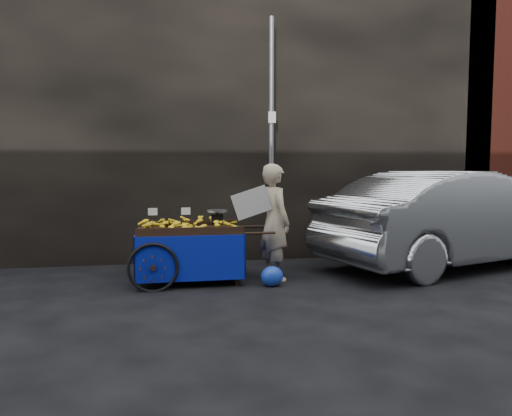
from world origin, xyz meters
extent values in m
plane|color=black|center=(0.00, 0.00, 0.00)|extent=(80.00, 80.00, 0.00)
cube|color=black|center=(-1.00, 2.60, 2.50)|extent=(11.00, 2.00, 5.00)
cube|color=#591E14|center=(5.50, 2.60, 2.50)|extent=(3.00, 2.00, 5.00)
cylinder|color=slate|center=(0.30, 1.30, 2.00)|extent=(0.08, 0.08, 4.00)
cube|color=white|center=(0.30, 1.25, 2.40)|extent=(0.12, 0.02, 0.18)
cube|color=black|center=(-1.10, 0.21, 0.71)|extent=(1.42, 0.89, 0.05)
cube|color=black|center=(-1.10, 0.63, 0.77)|extent=(1.42, 0.04, 0.09)
cube|color=black|center=(-1.10, -0.20, 0.77)|extent=(1.42, 0.04, 0.09)
cube|color=black|center=(-0.48, -0.14, 0.35)|extent=(0.04, 0.04, 0.71)
cube|color=black|center=(-0.48, 0.57, 0.35)|extent=(0.04, 0.04, 0.71)
cylinder|color=black|center=(-0.17, -0.14, 0.71)|extent=(0.44, 0.04, 0.04)
cylinder|color=black|center=(-0.17, 0.57, 0.71)|extent=(0.44, 0.04, 0.04)
torus|color=black|center=(-1.59, -0.27, 0.31)|extent=(0.67, 0.05, 0.67)
torus|color=black|center=(-1.59, 0.69, 0.31)|extent=(0.67, 0.05, 0.67)
cylinder|color=black|center=(-1.59, 0.21, 0.31)|extent=(0.05, 0.99, 0.04)
cube|color=#072090|center=(-1.10, -0.24, 0.41)|extent=(1.46, 0.02, 0.60)
cube|color=#072090|center=(-1.10, 0.67, 0.41)|extent=(1.46, 0.02, 0.60)
cube|color=#072090|center=(-1.82, 0.21, 0.41)|extent=(0.02, 0.92, 0.60)
cube|color=#072090|center=(-0.38, 0.22, 0.41)|extent=(0.02, 0.92, 0.60)
cube|color=black|center=(-0.70, 0.26, 0.86)|extent=(0.16, 0.12, 0.14)
cylinder|color=silver|center=(-0.70, 0.26, 0.98)|extent=(0.30, 0.30, 0.03)
cube|color=white|center=(-1.59, 0.12, 1.00)|extent=(0.12, 0.01, 0.10)
cube|color=white|center=(-1.15, 0.12, 1.00)|extent=(0.12, 0.01, 0.10)
imported|color=tan|center=(0.10, 0.15, 0.83)|extent=(0.60, 0.71, 1.65)
cube|color=silver|center=(-0.24, 0.06, 1.11)|extent=(0.59, 0.02, 0.50)
ellipsoid|color=#193BBB|center=(-0.02, -0.26, 0.14)|extent=(0.30, 0.24, 0.27)
imported|color=#A5A8AC|center=(3.17, 0.55, 0.77)|extent=(4.94, 2.96, 1.54)
camera|label=1|loc=(-1.41, -6.73, 1.64)|focal=35.00mm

